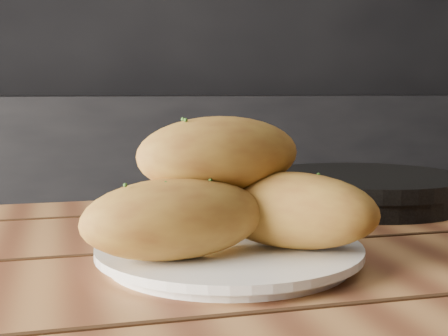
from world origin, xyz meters
TOP-DOWN VIEW (x-y plane):
  - counter at (0.00, 1.70)m, footprint 2.80×0.60m
  - plate at (-0.24, 0.29)m, footprint 0.26×0.26m
  - bread_rolls at (-0.24, 0.28)m, footprint 0.29×0.25m
  - skillet at (0.03, 0.54)m, footprint 0.43×0.29m

SIDE VIEW (x-z plane):
  - counter at x=0.00m, z-range 0.00..0.90m
  - plate at x=-0.24m, z-range 0.75..0.77m
  - skillet at x=0.03m, z-range 0.75..0.80m
  - bread_rolls at x=-0.24m, z-range 0.76..0.88m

